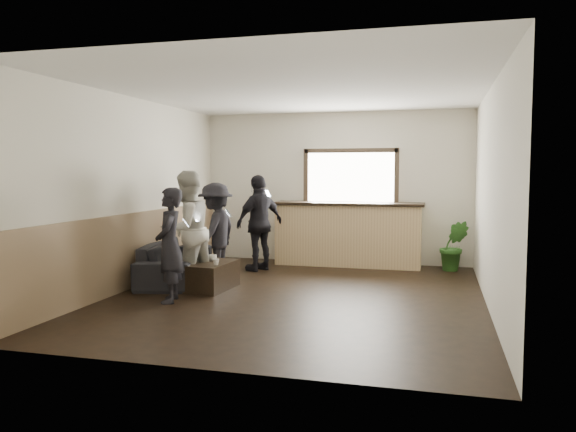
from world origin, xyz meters
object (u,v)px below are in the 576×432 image
(cup_a, at_px, (213,258))
(person_a, at_px, (170,245))
(person_b, at_px, (187,230))
(bar_counter, at_px, (348,230))
(cup_b, at_px, (216,262))
(coffee_table, at_px, (212,276))
(sofa, at_px, (176,261))
(potted_plant, at_px, (454,246))
(person_d, at_px, (260,223))
(person_c, at_px, (216,231))

(cup_a, xyz_separation_m, person_a, (-0.18, -1.02, 0.31))
(cup_a, xyz_separation_m, person_b, (-0.32, -0.20, 0.42))
(bar_counter, height_order, cup_b, bar_counter)
(cup_b, height_order, person_a, person_a)
(cup_a, bearing_deg, cup_b, -60.93)
(cup_b, height_order, person_b, person_b)
(coffee_table, relative_size, person_b, 0.51)
(sofa, relative_size, potted_plant, 2.39)
(person_a, bearing_deg, person_d, 152.14)
(cup_b, height_order, person_c, person_c)
(coffee_table, distance_m, cup_a, 0.29)
(bar_counter, distance_m, sofa, 3.20)
(cup_b, bearing_deg, person_a, -118.04)
(person_a, bearing_deg, person_c, 161.39)
(potted_plant, relative_size, person_d, 0.53)
(sofa, distance_m, cup_a, 0.86)
(coffee_table, bearing_deg, person_b, -172.03)
(cup_a, relative_size, person_d, 0.07)
(bar_counter, relative_size, potted_plant, 3.10)
(person_b, bearing_deg, cup_b, 99.88)
(person_c, relative_size, person_d, 0.93)
(person_b, xyz_separation_m, person_c, (0.15, 0.75, -0.09))
(person_d, bearing_deg, coffee_table, 25.53)
(sofa, height_order, potted_plant, potted_plant)
(sofa, relative_size, person_c, 1.36)
(potted_plant, height_order, person_b, person_b)
(coffee_table, height_order, person_c, person_c)
(coffee_table, relative_size, cup_a, 7.53)
(person_d, bearing_deg, person_c, 8.71)
(person_a, xyz_separation_m, person_d, (0.42, 2.54, 0.07))
(bar_counter, bearing_deg, cup_a, -123.69)
(person_c, bearing_deg, bar_counter, 139.71)
(sofa, relative_size, person_b, 1.21)
(potted_plant, xyz_separation_m, person_b, (-3.80, -2.52, 0.43))
(person_b, bearing_deg, coffee_table, 122.72)
(cup_b, xyz_separation_m, person_b, (-0.51, 0.13, 0.43))
(person_b, distance_m, person_d, 1.81)
(sofa, distance_m, person_d, 1.63)
(sofa, xyz_separation_m, person_c, (0.60, 0.20, 0.46))
(bar_counter, relative_size, person_b, 1.57)
(potted_plant, bearing_deg, person_c, -154.28)
(potted_plant, xyz_separation_m, person_d, (-3.24, -0.80, 0.39))
(cup_a, xyz_separation_m, cup_b, (0.18, -0.33, -0.00))
(sofa, xyz_separation_m, person_a, (0.59, -1.37, 0.45))
(person_b, distance_m, person_c, 0.77)
(person_a, height_order, person_d, person_d)
(sofa, relative_size, coffee_table, 2.36)
(bar_counter, xyz_separation_m, cup_a, (-1.63, -2.44, -0.20))
(sofa, height_order, person_a, person_a)
(sofa, distance_m, coffee_table, 0.97)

